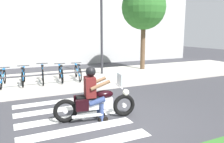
# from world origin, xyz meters

# --- Properties ---
(ground_plane) EXTENTS (48.00, 48.00, 0.00)m
(ground_plane) POSITION_xyz_m (0.00, 0.00, 0.00)
(ground_plane) COLOR #38383D
(sidewalk) EXTENTS (24.00, 4.40, 0.15)m
(sidewalk) POSITION_xyz_m (0.00, 5.36, 0.07)
(sidewalk) COLOR #B7B2A8
(sidewalk) RESTS_ON ground
(crosswalk_stripe_2) EXTENTS (2.80, 0.40, 0.01)m
(crosswalk_stripe_2) POSITION_xyz_m (-0.88, 0.00, 0.00)
(crosswalk_stripe_2) COLOR white
(crosswalk_stripe_2) RESTS_ON ground
(crosswalk_stripe_3) EXTENTS (2.80, 0.40, 0.01)m
(crosswalk_stripe_3) POSITION_xyz_m (-0.88, 0.80, 0.00)
(crosswalk_stripe_3) COLOR white
(crosswalk_stripe_3) RESTS_ON ground
(crosswalk_stripe_4) EXTENTS (2.80, 0.40, 0.01)m
(crosswalk_stripe_4) POSITION_xyz_m (-0.88, 1.60, 0.00)
(crosswalk_stripe_4) COLOR white
(crosswalk_stripe_4) RESTS_ON ground
(crosswalk_stripe_5) EXTENTS (2.80, 0.40, 0.01)m
(crosswalk_stripe_5) POSITION_xyz_m (-0.88, 2.40, 0.00)
(crosswalk_stripe_5) COLOR white
(crosswalk_stripe_5) RESTS_ON ground
(motorcycle) EXTENTS (2.20, 0.77, 1.21)m
(motorcycle) POSITION_xyz_m (-0.26, 0.44, 0.46)
(motorcycle) COLOR black
(motorcycle) RESTS_ON ground
(rider) EXTENTS (0.68, 0.60, 1.43)m
(rider) POSITION_xyz_m (-0.33, 0.45, 0.82)
(rider) COLOR #591919
(rider) RESTS_ON ground
(bicycle_1) EXTENTS (0.48, 1.69, 0.72)m
(bicycle_1) POSITION_xyz_m (-2.53, 4.88, 0.48)
(bicycle_1) COLOR black
(bicycle_1) RESTS_ON sidewalk
(bicycle_2) EXTENTS (0.48, 1.67, 0.75)m
(bicycle_2) POSITION_xyz_m (-1.75, 4.88, 0.49)
(bicycle_2) COLOR black
(bicycle_2) RESTS_ON sidewalk
(bicycle_3) EXTENTS (0.48, 1.73, 0.80)m
(bicycle_3) POSITION_xyz_m (-0.98, 4.88, 0.52)
(bicycle_3) COLOR black
(bicycle_3) RESTS_ON sidewalk
(bicycle_4) EXTENTS (0.48, 1.70, 0.75)m
(bicycle_4) POSITION_xyz_m (-0.20, 4.88, 0.49)
(bicycle_4) COLOR black
(bicycle_4) RESTS_ON sidewalk
(bicycle_5) EXTENTS (0.48, 1.68, 0.74)m
(bicycle_5) POSITION_xyz_m (0.58, 4.88, 0.49)
(bicycle_5) COLOR black
(bicycle_5) RESTS_ON sidewalk
(bike_rack) EXTENTS (4.48, 0.07, 0.49)m
(bike_rack) POSITION_xyz_m (-1.37, 4.32, 0.57)
(bike_rack) COLOR #333338
(bike_rack) RESTS_ON sidewalk
(street_lamp) EXTENTS (0.28, 0.28, 4.29)m
(street_lamp) POSITION_xyz_m (2.14, 5.76, 2.60)
(street_lamp) COLOR #2D2D33
(street_lamp) RESTS_ON ground
(tree_near_rack) EXTENTS (2.51, 2.51, 4.93)m
(tree_near_rack) POSITION_xyz_m (4.90, 6.16, 3.65)
(tree_near_rack) COLOR brown
(tree_near_rack) RESTS_ON ground
(building_backdrop) EXTENTS (24.00, 1.20, 6.53)m
(building_backdrop) POSITION_xyz_m (0.00, 11.06, 3.27)
(building_backdrop) COLOR #B0B0B0
(building_backdrop) RESTS_ON ground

